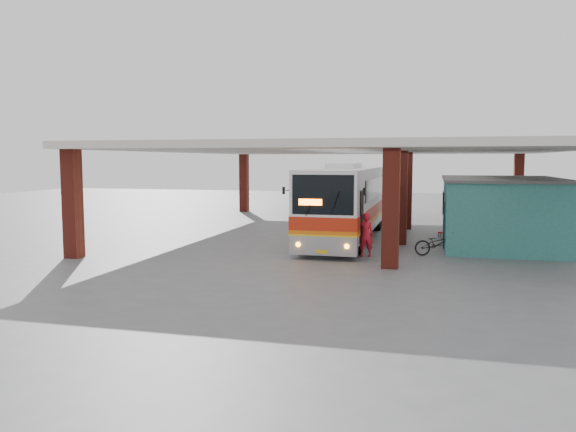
# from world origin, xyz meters

# --- Properties ---
(ground) EXTENTS (90.00, 90.00, 0.00)m
(ground) POSITION_xyz_m (0.00, 0.00, 0.00)
(ground) COLOR #515154
(ground) RESTS_ON ground
(brick_columns) EXTENTS (20.10, 21.60, 4.35)m
(brick_columns) POSITION_xyz_m (1.43, 5.00, 2.17)
(brick_columns) COLOR maroon
(brick_columns) RESTS_ON ground
(canopy_roof) EXTENTS (21.00, 23.00, 0.30)m
(canopy_roof) POSITION_xyz_m (0.50, 6.50, 4.50)
(canopy_roof) COLOR beige
(canopy_roof) RESTS_ON brick_columns
(shop_building) EXTENTS (5.20, 8.20, 3.11)m
(shop_building) POSITION_xyz_m (7.49, 4.00, 1.56)
(shop_building) COLOR #2B6C63
(shop_building) RESTS_ON ground
(coach_bus) EXTENTS (2.75, 12.95, 3.77)m
(coach_bus) POSITION_xyz_m (0.34, 4.11, 1.87)
(coach_bus) COLOR silver
(coach_bus) RESTS_ON ground
(motorcycle) EXTENTS (2.02, 1.17, 1.00)m
(motorcycle) POSITION_xyz_m (4.70, 0.17, 0.50)
(motorcycle) COLOR black
(motorcycle) RESTS_ON ground
(pedestrian) EXTENTS (0.75, 0.60, 1.79)m
(pedestrian) POSITION_xyz_m (1.85, -0.84, 0.90)
(pedestrian) COLOR red
(pedestrian) RESTS_ON ground
(red_chair) EXTENTS (0.52, 0.52, 0.82)m
(red_chair) POSITION_xyz_m (5.09, 6.00, 0.38)
(red_chair) COLOR red
(red_chair) RESTS_ON ground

